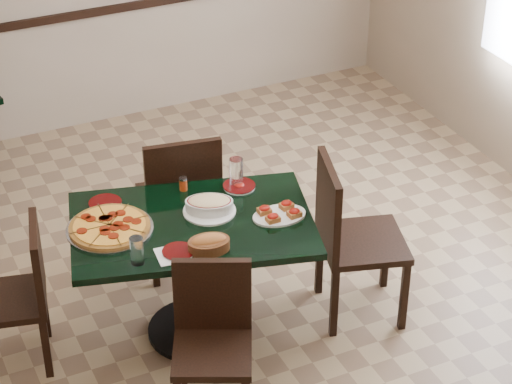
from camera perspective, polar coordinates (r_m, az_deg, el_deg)
name	(u,v)px	position (r m, az deg, el deg)	size (l,w,h in m)	color
floor	(232,328)	(5.75, -1.38, -7.75)	(5.50, 5.50, 0.00)	#8E7452
room_shell	(265,4)	(6.89, 0.50, 10.68)	(5.50, 5.50, 5.50)	silver
main_table	(193,250)	(5.39, -3.62, -3.32)	(1.44, 1.12, 0.75)	black
chair_far	(181,196)	(5.90, -4.31, -0.24)	(0.51, 0.51, 0.96)	black
chair_near	(212,333)	(5.00, -2.50, -8.03)	(0.52, 0.52, 0.84)	black
chair_right	(348,232)	(5.56, 5.26, -2.28)	(0.57, 0.57, 0.99)	black
chair_left	(22,289)	(5.40, -13.23, -5.43)	(0.47, 0.47, 0.84)	black
pepperoni_pizza	(110,227)	(5.26, -8.36, -1.99)	(0.46, 0.46, 0.04)	#ADACB3
lasagna_casserole	(209,205)	(5.33, -2.69, -0.74)	(0.30, 0.29, 0.09)	silver
bread_basket	(209,244)	(5.04, -2.71, -2.96)	(0.24, 0.18, 0.09)	brown
bruschetta_platter	(279,213)	(5.30, 1.34, -1.21)	(0.31, 0.22, 0.05)	silver
side_plate_near	(178,252)	(5.05, -4.46, -3.42)	(0.17, 0.17, 0.02)	silver
side_plate_far_r	(239,186)	(5.56, -0.97, 0.34)	(0.18, 0.18, 0.03)	silver
side_plate_far_l	(105,203)	(5.47, -8.61, -0.63)	(0.18, 0.18, 0.02)	silver
napkin_setting	(173,255)	(5.04, -4.76, -3.58)	(0.18, 0.18, 0.01)	white
water_glass_a	(236,172)	(5.55, -1.14, 1.15)	(0.08, 0.08, 0.17)	white
water_glass_b	(137,251)	(4.96, -6.82, -3.34)	(0.07, 0.07, 0.15)	white
pepper_shaker	(183,184)	(5.53, -4.18, 0.48)	(0.05, 0.05, 0.08)	#B24113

